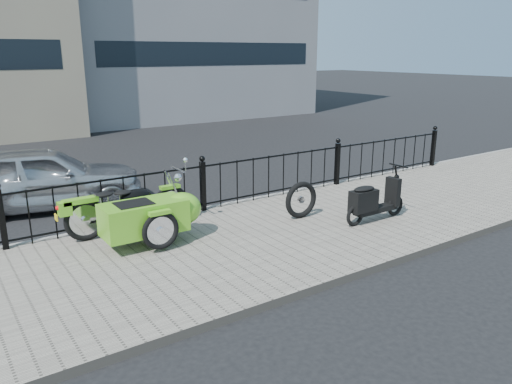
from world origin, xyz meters
TOP-DOWN VIEW (x-y plane):
  - ground at (0.00, 0.00)m, footprint 120.00×120.00m
  - sidewalk at (0.00, -0.50)m, footprint 30.00×3.80m
  - curb at (0.00, 1.44)m, footprint 30.00×0.10m
  - iron_fence at (0.00, 1.30)m, footprint 14.11×0.11m
  - motorcycle_sidecar at (-1.46, 0.34)m, footprint 2.28×1.48m
  - scooter at (2.19, -1.01)m, footprint 1.44×0.42m
  - spare_tire at (1.26, -0.12)m, footprint 0.69×0.12m
  - sedan_car at (-2.42, 3.54)m, footprint 4.05×2.32m

SIDE VIEW (x-z plane):
  - ground at x=0.00m, z-range 0.00..0.00m
  - sidewalk at x=0.00m, z-range 0.00..0.12m
  - curb at x=0.00m, z-range 0.00..0.12m
  - spare_tire at x=1.26m, z-range 0.12..0.81m
  - scooter at x=2.19m, z-range 0.01..0.99m
  - iron_fence at x=0.00m, z-range 0.05..1.12m
  - motorcycle_sidecar at x=-1.46m, z-range 0.10..1.09m
  - sedan_car at x=-2.42m, z-range 0.00..1.30m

